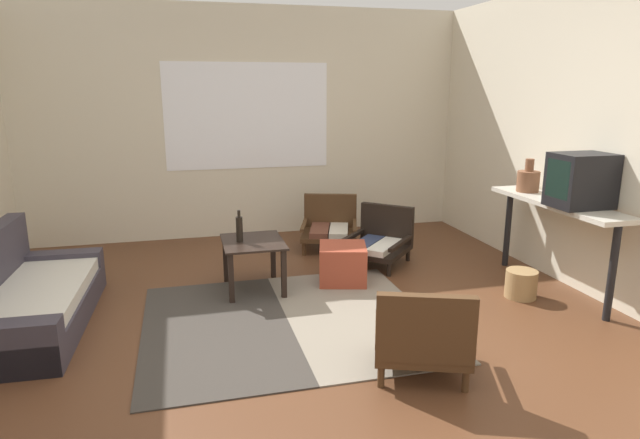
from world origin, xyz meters
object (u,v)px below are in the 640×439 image
at_px(glass_bottle, 239,229).
at_px(clay_vase, 528,180).
at_px(armchair_striped_foreground, 423,338).
at_px(ottoman_orange, 343,264).
at_px(coffee_table, 253,251).
at_px(console_shelf, 557,212).
at_px(armchair_corner, 379,240).
at_px(wicker_basket, 521,284).
at_px(crt_television, 581,180).
at_px(armchair_by_window, 330,225).
at_px(couch, 24,300).

bearing_deg(glass_bottle, clay_vase, -4.73).
distance_m(armchair_striped_foreground, ottoman_orange, 1.76).
bearing_deg(glass_bottle, coffee_table, -2.60).
xyz_separation_m(coffee_table, console_shelf, (2.59, -0.66, 0.35)).
relative_size(armchair_corner, wicker_basket, 3.18).
bearing_deg(glass_bottle, crt_television, -18.75).
bearing_deg(console_shelf, armchair_striped_foreground, -147.60).
relative_size(crt_television, wicker_basket, 1.70).
relative_size(armchair_by_window, console_shelf, 0.50).
bearing_deg(glass_bottle, couch, -167.85).
bearing_deg(glass_bottle, ottoman_orange, -1.80).
bearing_deg(wicker_basket, glass_bottle, 161.74).
xyz_separation_m(armchair_corner, wicker_basket, (0.85, -1.22, -0.12)).
distance_m(couch, wicker_basket, 4.03).
distance_m(armchair_striped_foreground, clay_vase, 2.46).
bearing_deg(crt_television, couch, 172.75).
bearing_deg(armchair_by_window, wicker_basket, -57.31).
distance_m(clay_vase, wicker_basket, 1.04).
bearing_deg(crt_television, console_shelf, 89.29).
relative_size(glass_bottle, wicker_basket, 1.06).
bearing_deg(console_shelf, armchair_corner, 137.51).
bearing_deg(clay_vase, glass_bottle, 175.27).
bearing_deg(coffee_table, clay_vase, -4.83).
bearing_deg(armchair_striped_foreground, ottoman_orange, 89.59).
relative_size(couch, armchair_striped_foreground, 2.35).
xyz_separation_m(armchair_by_window, armchair_striped_foreground, (-0.20, -2.90, 0.01)).
relative_size(console_shelf, crt_television, 3.32).
height_order(coffee_table, glass_bottle, glass_bottle).
distance_m(armchair_striped_foreground, glass_bottle, 2.04).
xyz_separation_m(armchair_striped_foreground, ottoman_orange, (0.01, 1.76, -0.09)).
height_order(coffee_table, wicker_basket, coffee_table).
xyz_separation_m(console_shelf, wicker_basket, (-0.37, -0.11, -0.59)).
distance_m(coffee_table, armchair_corner, 1.45).
height_order(couch, coffee_table, couch).
height_order(ottoman_orange, clay_vase, clay_vase).
bearing_deg(clay_vase, wicker_basket, -123.95).
height_order(console_shelf, crt_television, crt_television).
bearing_deg(crt_television, armchair_striped_foreground, -153.75).
xyz_separation_m(couch, armchair_corner, (3.16, 0.81, 0.03)).
bearing_deg(ottoman_orange, couch, -172.79).
bearing_deg(armchair_striped_foreground, crt_television, 26.25).
bearing_deg(ottoman_orange, console_shelf, -19.79).
xyz_separation_m(armchair_by_window, ottoman_orange, (-0.19, -1.14, -0.08)).
height_order(couch, glass_bottle, glass_bottle).
xyz_separation_m(ottoman_orange, glass_bottle, (-0.94, 0.03, 0.40)).
bearing_deg(coffee_table, wicker_basket, -19.01).
bearing_deg(armchair_corner, crt_television, -48.40).
bearing_deg(console_shelf, clay_vase, 90.00).
bearing_deg(crt_television, armchair_corner, 131.60).
relative_size(clay_vase, glass_bottle, 1.10).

